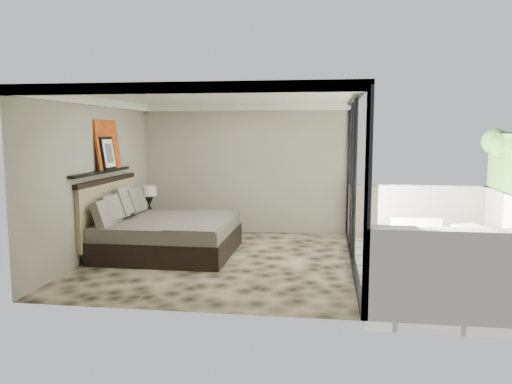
# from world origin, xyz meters

# --- Properties ---
(floor) EXTENTS (5.00, 5.00, 0.00)m
(floor) POSITION_xyz_m (0.00, 0.00, 0.00)
(floor) COLOR black
(floor) RESTS_ON ground
(ceiling) EXTENTS (4.50, 5.00, 0.02)m
(ceiling) POSITION_xyz_m (0.00, 0.00, 2.79)
(ceiling) COLOR silver
(ceiling) RESTS_ON back_wall
(back_wall) EXTENTS (4.50, 0.02, 2.80)m
(back_wall) POSITION_xyz_m (0.00, 2.49, 1.40)
(back_wall) COLOR gray
(back_wall) RESTS_ON floor
(left_wall) EXTENTS (0.02, 5.00, 2.80)m
(left_wall) POSITION_xyz_m (-2.24, 0.00, 1.40)
(left_wall) COLOR gray
(left_wall) RESTS_ON floor
(glass_wall) EXTENTS (0.08, 5.00, 2.80)m
(glass_wall) POSITION_xyz_m (2.25, 0.00, 1.40)
(glass_wall) COLOR white
(glass_wall) RESTS_ON floor
(terrace_slab) EXTENTS (3.00, 5.00, 0.12)m
(terrace_slab) POSITION_xyz_m (3.75, 0.00, -0.06)
(terrace_slab) COLOR beige
(terrace_slab) RESTS_ON ground
(picture_ledge) EXTENTS (0.12, 2.20, 0.05)m
(picture_ledge) POSITION_xyz_m (-2.18, 0.10, 1.50)
(picture_ledge) COLOR black
(picture_ledge) RESTS_ON left_wall
(bed) EXTENTS (2.35, 2.27, 1.30)m
(bed) POSITION_xyz_m (-1.14, 0.34, 0.38)
(bed) COLOR black
(bed) RESTS_ON floor
(nightstand) EXTENTS (0.66, 0.66, 0.55)m
(nightstand) POSITION_xyz_m (-1.96, 1.73, 0.28)
(nightstand) COLOR black
(nightstand) RESTS_ON floor
(table_lamp) EXTENTS (0.31, 0.31, 0.56)m
(table_lamp) POSITION_xyz_m (-1.91, 1.71, 0.88)
(table_lamp) COLOR black
(table_lamp) RESTS_ON nightstand
(abstract_canvas) EXTENTS (0.13, 0.90, 0.90)m
(abstract_canvas) POSITION_xyz_m (-2.19, 0.41, 1.97)
(abstract_canvas) COLOR #A44C0E
(abstract_canvas) RESTS_ON picture_ledge
(framed_print) EXTENTS (0.11, 0.50, 0.60)m
(framed_print) POSITION_xyz_m (-2.14, 0.29, 1.82)
(framed_print) COLOR black
(framed_print) RESTS_ON picture_ledge
(ottoman) EXTENTS (0.61, 0.61, 0.46)m
(ottoman) POSITION_xyz_m (4.45, 1.40, 0.23)
(ottoman) COLOR white
(ottoman) RESTS_ON terrace_slab
(lounger) EXTENTS (0.89, 1.75, 0.68)m
(lounger) POSITION_xyz_m (3.36, 0.01, 0.21)
(lounger) COLOR silver
(lounger) RESTS_ON terrace_slab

